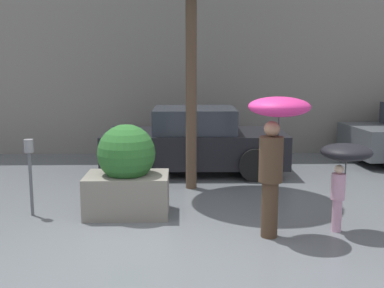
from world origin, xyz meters
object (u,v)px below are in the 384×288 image
person_child (345,160)px  parked_car_near (195,142)px  planter_box (127,174)px  person_adult (276,133)px  parking_meter (30,161)px

person_child → parked_car_near: parked_car_near is taller
planter_box → person_child: (3.12, -0.86, 0.38)m
person_adult → parked_car_near: size_ratio=0.49×
person_child → parking_meter: bearing=174.3°
planter_box → person_adult: (2.12, -0.99, 0.78)m
planter_box → parked_car_near: planter_box is taller
planter_box → parking_meter: (-1.48, -0.03, 0.22)m
parked_car_near → parking_meter: parked_car_near is taller
parked_car_near → parking_meter: bearing=140.5°
person_adult → person_child: (1.00, 0.13, -0.40)m
planter_box → parked_car_near: bearing=69.5°
planter_box → parked_car_near: size_ratio=0.36×
person_adult → parking_meter: person_adult is taller
person_adult → parked_car_near: (-0.98, 4.03, -0.79)m
planter_box → person_adult: person_adult is taller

